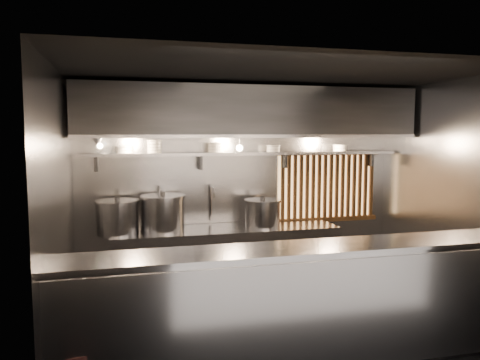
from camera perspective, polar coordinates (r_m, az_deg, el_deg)
name	(u,v)px	position (r m, az deg, el deg)	size (l,w,h in m)	color
floor	(274,324)	(5.56, 4.19, -17.14)	(4.50, 4.50, 0.00)	black
ceiling	(276,73)	(5.16, 4.43, 12.87)	(4.50, 4.50, 0.00)	black
wall_back	(241,187)	(6.60, 0.14, -0.86)	(4.50, 4.50, 0.00)	gray
wall_left	(58,210)	(4.95, -21.28, -3.47)	(3.00, 3.00, 0.00)	gray
wall_right	(450,195)	(6.26, 24.21, -1.72)	(3.00, 3.00, 0.00)	gray
serving_counter	(308,306)	(4.51, 8.26, -14.98)	(4.50, 0.56, 1.13)	#949499
cooking_bench	(226,261)	(6.36, -1.67, -9.84)	(3.00, 0.70, 0.90)	#949499
bowl_shelf	(244,154)	(6.39, 0.54, 3.24)	(4.40, 0.34, 0.04)	#949499
exhaust_hood	(249,113)	(6.18, 1.08, 8.20)	(4.40, 0.81, 0.65)	#2D2D30
wood_screen	(327,186)	(7.00, 10.60, -0.75)	(1.56, 0.09, 1.04)	#F8BB70
faucet_left	(160,198)	(6.29, -9.75, -2.12)	(0.04, 0.30, 0.50)	silver
faucet_right	(212,196)	(6.39, -3.47, -1.94)	(0.04, 0.30, 0.50)	silver
heat_lamp	(97,141)	(5.71, -16.98, 4.58)	(0.25, 0.35, 0.20)	#949499
pendant_bulb	(240,148)	(6.25, -0.06, 3.93)	(0.09, 0.09, 0.19)	#2D2D30
stock_pot_left	(117,217)	(6.06, -14.72, -4.38)	(0.68, 0.68, 0.46)	#949499
stock_pot_mid	(163,213)	(6.12, -9.36, -3.98)	(0.68, 0.68, 0.50)	#949499
stock_pot_right	(263,213)	(6.31, 2.78, -4.04)	(0.56, 0.56, 0.41)	#949499
bowl_stack_0	(125,150)	(6.17, -13.89, 3.61)	(0.24, 0.24, 0.09)	white
bowl_stack_1	(154,147)	(6.19, -10.39, 4.04)	(0.20, 0.20, 0.17)	white
bowl_stack_2	(216,147)	(6.30, -2.91, 3.98)	(0.23, 0.23, 0.13)	white
bowl_stack_3	(273,148)	(6.51, 4.08, 3.86)	(0.20, 0.20, 0.09)	white
bowl_stack_4	(340,148)	(6.89, 12.07, 3.85)	(0.21, 0.21, 0.09)	white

